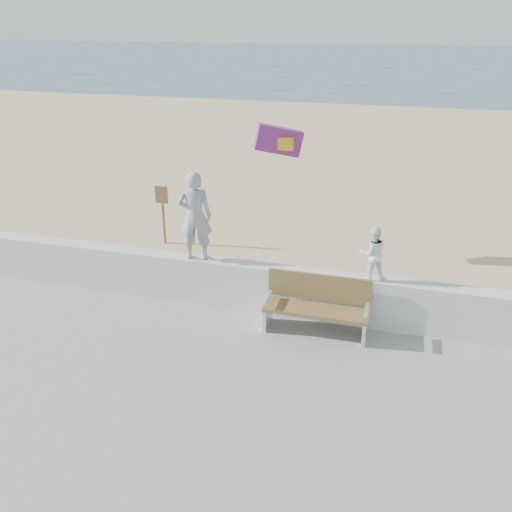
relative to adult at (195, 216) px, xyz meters
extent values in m
plane|color=#334D66|center=(1.01, -2.00, -1.91)|extent=(220.00, 220.00, 0.00)
cube|color=#CAB186|center=(1.01, 7.00, -1.87)|extent=(90.00, 40.00, 0.08)
cube|color=silver|center=(1.01, 0.00, -1.28)|extent=(30.00, 0.35, 0.90)
imported|color=#9C9AA0|center=(0.00, 0.00, 0.00)|extent=(0.69, 0.55, 1.67)
imported|color=white|center=(3.20, 0.00, -0.36)|extent=(0.56, 0.51, 0.95)
cube|color=brown|center=(2.37, -0.55, -1.29)|extent=(1.80, 0.50, 0.06)
cube|color=olive|center=(2.37, -0.28, -0.98)|extent=(1.80, 0.05, 0.50)
cube|color=silver|center=(1.52, -0.55, -1.53)|extent=(0.06, 0.50, 0.40)
cube|color=white|center=(1.52, -0.60, -1.13)|extent=(0.06, 0.45, 0.05)
cube|color=silver|center=(3.22, -0.55, -1.53)|extent=(0.06, 0.50, 0.40)
cube|color=silver|center=(3.22, -0.60, -1.13)|extent=(0.06, 0.45, 0.05)
cube|color=red|center=(0.80, 3.08, 0.79)|extent=(1.13, 0.69, 0.76)
cube|color=gold|center=(0.95, 3.08, 0.74)|extent=(0.39, 0.29, 0.28)
cylinder|color=olive|center=(-1.96, 2.72, -1.23)|extent=(0.07, 0.07, 1.20)
cube|color=brown|center=(-1.96, 2.70, -0.58)|extent=(0.32, 0.03, 0.42)
camera|label=1|loc=(3.57, -8.61, 3.32)|focal=38.00mm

